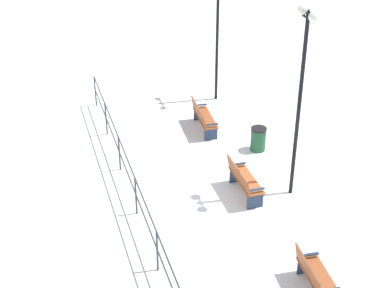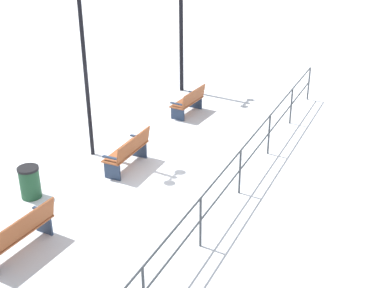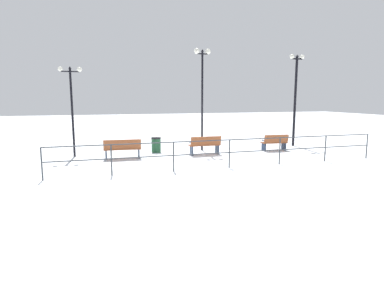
{
  "view_description": "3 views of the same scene",
  "coord_description": "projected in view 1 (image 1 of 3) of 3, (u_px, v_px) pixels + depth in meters",
  "views": [
    {
      "loc": [
        -5.46,
        -12.59,
        9.44
      ],
      "look_at": [
        -0.97,
        2.07,
        0.66
      ],
      "focal_mm": 54.66,
      "sensor_mm": 36.0,
      "label": 1
    },
    {
      "loc": [
        -6.68,
        10.45,
        6.58
      ],
      "look_at": [
        -1.65,
        -0.58,
        0.75
      ],
      "focal_mm": 49.53,
      "sensor_mm": 36.0,
      "label": 2
    },
    {
      "loc": [
        -14.69,
        5.01,
        2.82
      ],
      "look_at": [
        -1.58,
        1.11,
        0.8
      ],
      "focal_mm": 29.33,
      "sensor_mm": 36.0,
      "label": 3
    }
  ],
  "objects": [
    {
      "name": "lamppost_far",
      "position": [
        217.0,
        24.0,
        20.55
      ],
      "size": [
        0.23,
        1.06,
        4.27
      ],
      "color": "black",
      "rests_on": "ground"
    },
    {
      "name": "bench_second",
      "position": [
        244.0,
        180.0,
        16.25
      ],
      "size": [
        0.57,
        1.56,
        0.94
      ],
      "rotation": [
        0.0,
        0.0,
        0.0
      ],
      "color": "brown",
      "rests_on": "ground"
    },
    {
      "name": "waterfront_railing",
      "position": [
        136.0,
        189.0,
        15.33
      ],
      "size": [
        0.05,
        13.95,
        1.16
      ],
      "color": "#383D42",
      "rests_on": "ground"
    },
    {
      "name": "ground_plane",
      "position": [
        246.0,
        194.0,
        16.52
      ],
      "size": [
        80.0,
        80.0,
        0.0
      ],
      "primitive_type": "plane",
      "color": "white",
      "rests_on": "ground"
    },
    {
      "name": "bench_nearest",
      "position": [
        315.0,
        276.0,
        12.99
      ],
      "size": [
        0.69,
        1.41,
        0.88
      ],
      "rotation": [
        0.0,
        0.0,
        -0.08
      ],
      "color": "brown",
      "rests_on": "ground"
    },
    {
      "name": "lamppost_middle",
      "position": [
        303.0,
        67.0,
        14.7
      ],
      "size": [
        0.29,
        0.9,
        5.35
      ],
      "color": "black",
      "rests_on": "ground"
    },
    {
      "name": "trash_bin",
      "position": [
        258.0,
        139.0,
        18.48
      ],
      "size": [
        0.5,
        0.5,
        0.78
      ],
      "color": "#1E4C2D",
      "rests_on": "ground"
    },
    {
      "name": "bench_third",
      "position": [
        203.0,
        117.0,
        19.61
      ],
      "size": [
        0.65,
        1.72,
        0.92
      ],
      "rotation": [
        0.0,
        0.0,
        -0.07
      ],
      "color": "brown",
      "rests_on": "ground"
    }
  ]
}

